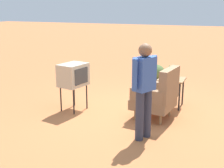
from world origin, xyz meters
TOP-DOWN VIEW (x-y plane):
  - ground_plane at (0.00, 0.00)m, footprint 60.00×60.00m
  - armchair at (0.00, 0.29)m, footprint 0.86×0.87m
  - side_table at (-0.86, 0.38)m, footprint 0.56×0.56m
  - tv_on_stand at (0.19, -1.53)m, footprint 0.67×0.54m
  - person_standing at (0.99, 0.28)m, footprint 0.53×0.35m
  - soda_can_blue at (-0.83, 0.21)m, footprint 0.07×0.07m
  - bottle_wine_green at (-0.68, 0.36)m, footprint 0.07×0.07m
  - bottle_tall_amber at (-0.69, 0.53)m, footprint 0.07×0.07m
  - bottle_short_clear at (-0.83, 0.46)m, footprint 0.06×0.06m
  - flower_vase at (-1.04, 0.43)m, footprint 0.14×0.10m
  - shrub_near at (-3.22, -0.60)m, footprint 0.61×0.61m

SIDE VIEW (x-z plane):
  - ground_plane at x=0.00m, z-range 0.00..0.00m
  - shrub_near at x=-3.22m, z-range 0.00..0.47m
  - armchair at x=0.00m, z-range -0.03..1.03m
  - side_table at x=-0.86m, z-range 0.23..0.88m
  - soda_can_blue at x=-0.83m, z-range 0.65..0.77m
  - bottle_short_clear at x=-0.83m, z-range 0.65..0.85m
  - tv_on_stand at x=0.19m, z-range 0.27..1.30m
  - flower_vase at x=-1.04m, z-range 0.66..0.93m
  - bottle_tall_amber at x=-0.69m, z-range 0.65..0.95m
  - bottle_wine_green at x=-0.68m, z-range 0.65..0.97m
  - person_standing at x=0.99m, z-range 0.12..1.76m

